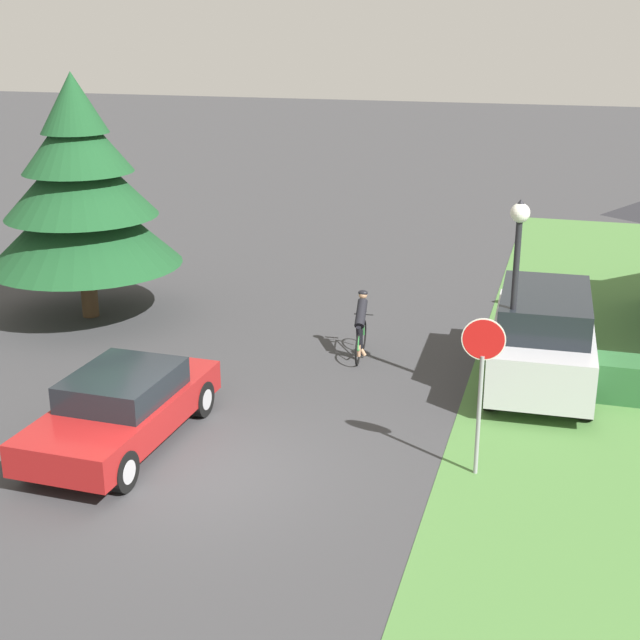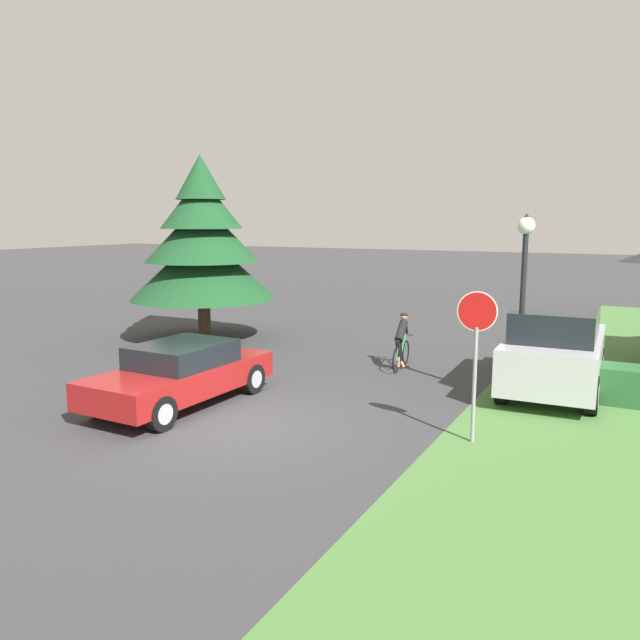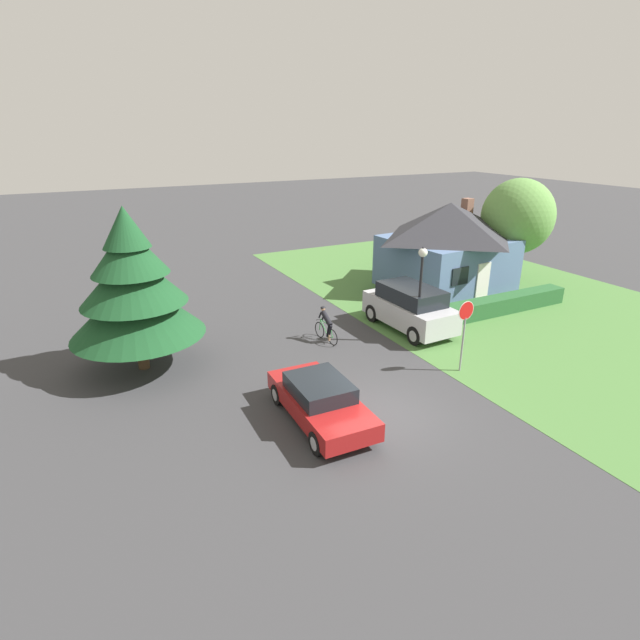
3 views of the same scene
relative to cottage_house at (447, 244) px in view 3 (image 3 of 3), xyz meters
name	(u,v)px [view 3 (image 3 of 3)]	position (x,y,z in m)	size (l,w,h in m)	color
ground_plane	(379,415)	(-10.86, -9.75, -2.45)	(140.00, 140.00, 0.00)	#38383A
grass_verge_right	(538,315)	(0.93, -5.75, -2.44)	(16.00, 36.00, 0.01)	#477538
cottage_house	(447,244)	(0.00, 0.00, 0.00)	(7.01, 6.28, 4.76)	slate
hedge_row	(495,306)	(-0.71, -4.60, -2.04)	(8.55, 0.90, 0.82)	#285B2D
sedan_left_lane	(320,400)	(-12.62, -9.13, -1.76)	(1.98, 4.44, 1.35)	maroon
cyclist	(326,325)	(-9.58, -3.78, -1.73)	(0.44, 1.69, 1.50)	black
parked_suv_right	(410,308)	(-5.64, -4.27, -1.44)	(2.16, 4.61, 1.99)	#B7B7BC
stop_sign	(465,322)	(-6.46, -8.53, -0.52)	(0.70, 0.07, 2.74)	gray
street_lamp	(421,275)	(-6.20, -5.58, 0.46)	(0.37, 0.37, 4.10)	black
conifer_tall_near	(133,287)	(-16.88, -2.89, 0.73)	(4.78, 4.78, 6.04)	#4C3823
deciduous_tree_right	(518,217)	(4.09, -0.95, 1.36)	(3.99, 3.99, 5.91)	#4C3823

